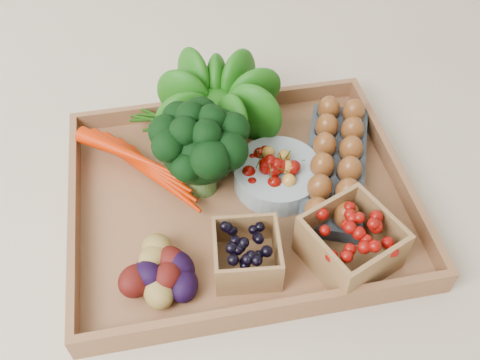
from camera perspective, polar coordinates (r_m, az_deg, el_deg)
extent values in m
plane|color=beige|center=(0.91, 0.00, -2.46)|extent=(4.00, 4.00, 0.00)
cube|color=#8F5F3C|center=(0.90, 0.00, -2.17)|extent=(0.55, 0.45, 0.01)
sphere|color=#124B0B|center=(0.95, -2.75, 8.40)|extent=(0.16, 0.16, 0.16)
cylinder|color=#8C9EA5|center=(0.90, 4.02, 0.52)|extent=(0.15, 0.15, 0.04)
cube|color=#3C444C|center=(0.93, 10.04, 1.18)|extent=(0.20, 0.30, 0.03)
cube|color=black|center=(0.79, 0.73, -7.89)|extent=(0.11, 0.11, 0.07)
cube|color=#720805|center=(0.81, 11.72, -6.54)|extent=(0.16, 0.16, 0.08)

